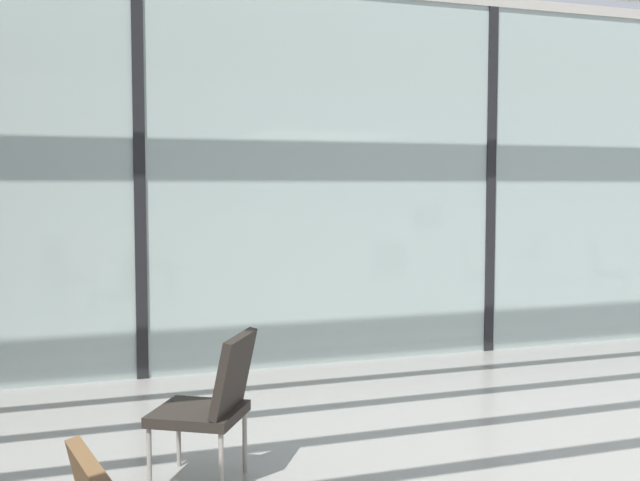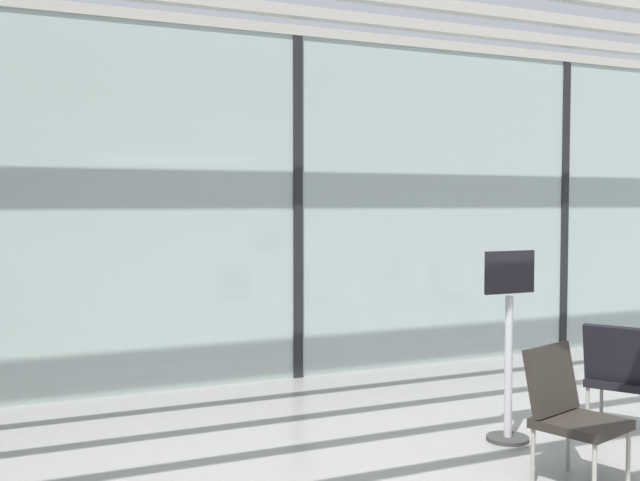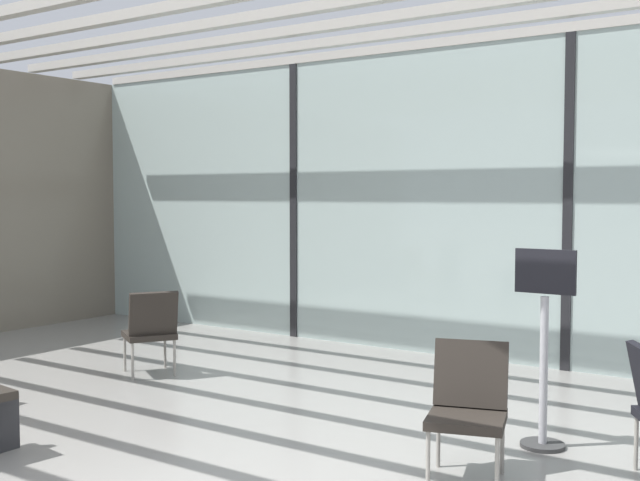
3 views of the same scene
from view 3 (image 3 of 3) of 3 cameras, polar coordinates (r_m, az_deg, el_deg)
The scene contains 6 objects.
glass_curtain_wall at distance 8.55m, azimuth 17.57°, elevation 2.59°, with size 14.00×0.08×3.48m, color #A3B7B2.
window_mullion_0 at distance 10.13m, azimuth -1.78°, elevation 2.83°, with size 0.10×0.12×3.48m, color black.
window_mullion_1 at distance 8.55m, azimuth 17.57°, elevation 2.59°, with size 0.10×0.12×3.48m, color black.
lounge_chair_3 at distance 8.18m, azimuth -12.12°, elevation -6.14°, with size 0.70×0.68×0.87m.
lounge_chair_5 at distance 5.29m, azimuth 10.67°, elevation -11.37°, with size 0.61×0.64×0.87m.
info_sign at distance 5.96m, azimuth 15.88°, elevation -7.94°, with size 0.44×0.32×1.44m.
Camera 3 is at (2.46, -2.99, 1.83)m, focal length 44.27 mm.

